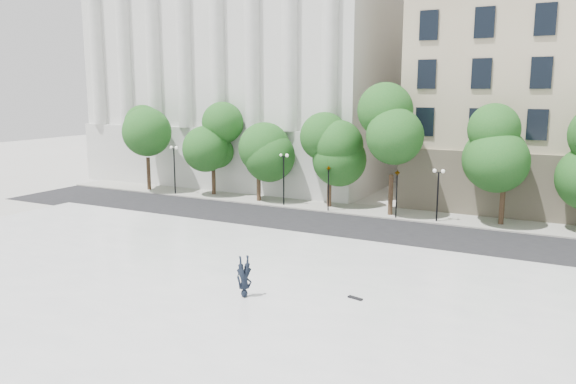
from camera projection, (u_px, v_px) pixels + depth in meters
name	position (u px, v px, depth m)	size (l,w,h in m)	color
ground	(172.00, 318.00, 23.83)	(160.00, 160.00, 0.00)	beige
plaza	(213.00, 290.00, 26.41)	(44.00, 22.00, 0.45)	silver
street	(336.00, 227.00, 39.54)	(60.00, 8.00, 0.02)	black
far_sidewalk	(365.00, 210.00, 44.77)	(60.00, 4.00, 0.12)	#98968C
building_west	(268.00, 59.00, 62.90)	(31.50, 27.65, 25.60)	silver
traffic_light_west	(329.00, 167.00, 43.76)	(0.52, 1.60, 4.13)	black
traffic_light_east	(397.00, 170.00, 41.26)	(0.71, 1.76, 4.19)	black
person_lying	(245.00, 291.00, 24.95)	(0.68, 0.45, 1.87)	black
skateboard	(355.00, 298.00, 24.73)	(0.70, 0.18, 0.07)	black
street_trees	(375.00, 146.00, 42.99)	(46.18, 4.79, 8.02)	#382619
lamp_posts	(355.00, 177.00, 43.20)	(37.26, 0.28, 4.51)	black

